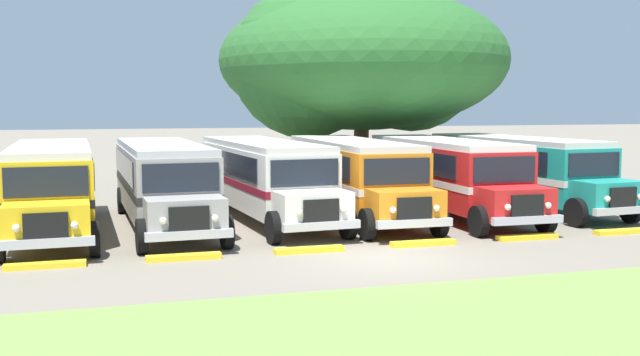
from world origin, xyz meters
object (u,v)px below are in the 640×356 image
(parked_bus_slot_0, at_px, (51,183))
(parked_bus_slot_3, at_px, (354,174))
(parked_bus_slot_5, at_px, (518,168))
(parked_bus_slot_4, at_px, (446,172))
(parked_bus_slot_2, at_px, (265,175))
(parked_bus_slot_1, at_px, (163,179))
(broad_shade_tree, at_px, (359,61))

(parked_bus_slot_0, xyz_separation_m, parked_bus_slot_3, (10.58, 0.22, 0.00))
(parked_bus_slot_5, bearing_deg, parked_bus_slot_4, -81.58)
(parked_bus_slot_0, height_order, parked_bus_slot_3, same)
(parked_bus_slot_3, relative_size, parked_bus_slot_4, 1.00)
(parked_bus_slot_2, bearing_deg, parked_bus_slot_1, -87.72)
(parked_bus_slot_2, relative_size, parked_bus_slot_3, 1.01)
(parked_bus_slot_1, xyz_separation_m, parked_bus_slot_3, (6.96, 0.09, 0.00))
(parked_bus_slot_1, xyz_separation_m, parked_bus_slot_5, (14.16, 0.52, 0.00))
(parked_bus_slot_4, relative_size, parked_bus_slot_5, 0.99)
(parked_bus_slot_1, bearing_deg, broad_shade_tree, 131.39)
(parked_bus_slot_5, height_order, broad_shade_tree, broad_shade_tree)
(parked_bus_slot_0, distance_m, broad_shade_tree, 18.27)
(parked_bus_slot_3, xyz_separation_m, parked_bus_slot_4, (3.55, -0.42, 0.00))
(parked_bus_slot_0, height_order, parked_bus_slot_2, same)
(broad_shade_tree, bearing_deg, parked_bus_slot_2, -125.97)
(parked_bus_slot_0, distance_m, parked_bus_slot_1, 3.62)
(parked_bus_slot_3, bearing_deg, broad_shade_tree, 160.23)
(parked_bus_slot_2, xyz_separation_m, parked_bus_slot_4, (6.85, -0.76, 0.00))
(parked_bus_slot_4, relative_size, broad_shade_tree, 0.70)
(parked_bus_slot_2, distance_m, parked_bus_slot_5, 10.50)
(parked_bus_slot_2, distance_m, parked_bus_slot_3, 3.31)
(parked_bus_slot_4, bearing_deg, parked_bus_slot_2, -95.84)
(parked_bus_slot_4, height_order, broad_shade_tree, broad_shade_tree)
(parked_bus_slot_2, relative_size, parked_bus_slot_5, 1.00)
(parked_bus_slot_0, relative_size, parked_bus_slot_3, 1.00)
(parked_bus_slot_3, xyz_separation_m, broad_shade_tree, (3.76, 10.05, 4.76))
(parked_bus_slot_3, bearing_deg, parked_bus_slot_5, 94.17)
(parked_bus_slot_1, distance_m, parked_bus_slot_3, 6.96)
(parked_bus_slot_2, bearing_deg, parked_bus_slot_3, 79.96)
(parked_bus_slot_5, distance_m, broad_shade_tree, 11.27)
(parked_bus_slot_3, distance_m, parked_bus_slot_5, 7.22)
(parked_bus_slot_0, xyz_separation_m, parked_bus_slot_4, (14.12, -0.20, 0.00))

